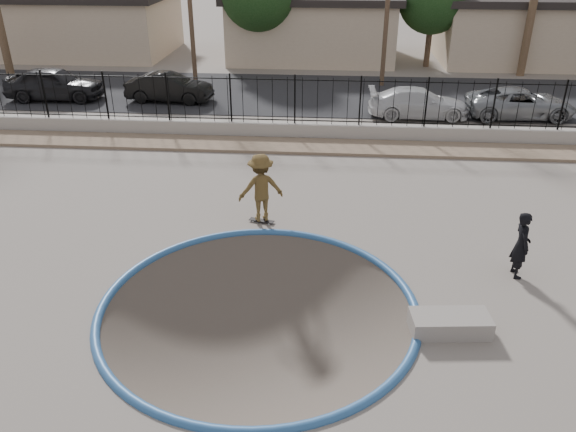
# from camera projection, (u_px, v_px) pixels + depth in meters

# --- Properties ---
(ground) EXTENTS (120.00, 120.00, 2.20)m
(ground) POSITION_uv_depth(u_px,v_px,m) (297.00, 149.00, 24.29)
(ground) COLOR slate
(ground) RESTS_ON ground
(bowl_pit) EXTENTS (6.84, 6.84, 1.80)m
(bowl_pit) POSITION_uv_depth(u_px,v_px,m) (258.00, 307.00, 12.24)
(bowl_pit) COLOR #463D36
(bowl_pit) RESTS_ON ground
(coping_ring) EXTENTS (7.04, 7.04, 0.20)m
(coping_ring) POSITION_uv_depth(u_px,v_px,m) (258.00, 307.00, 12.24)
(coping_ring) COLOR #2C5A91
(coping_ring) RESTS_ON ground
(rock_strip) EXTENTS (42.00, 1.60, 0.11)m
(rock_strip) POSITION_uv_depth(u_px,v_px,m) (293.00, 146.00, 21.28)
(rock_strip) COLOR #8B735B
(rock_strip) RESTS_ON ground
(retaining_wall) EXTENTS (42.00, 0.45, 0.60)m
(retaining_wall) POSITION_uv_depth(u_px,v_px,m) (295.00, 130.00, 22.14)
(retaining_wall) COLOR gray
(retaining_wall) RESTS_ON ground
(fence) EXTENTS (40.00, 0.04, 1.80)m
(fence) POSITION_uv_depth(u_px,v_px,m) (295.00, 101.00, 21.60)
(fence) COLOR black
(fence) RESTS_ON retaining_wall
(street) EXTENTS (90.00, 8.00, 0.04)m
(street) POSITION_uv_depth(u_px,v_px,m) (304.00, 94.00, 28.22)
(street) COLOR black
(street) RESTS_ON ground
(house_west) EXTENTS (11.60, 8.60, 3.90)m
(house_west) POSITION_uv_depth(u_px,v_px,m) (85.00, 22.00, 36.84)
(house_west) COLOR #C3A98B
(house_west) RESTS_ON ground
(house_center) EXTENTS (10.60, 8.60, 3.90)m
(house_center) POSITION_uv_depth(u_px,v_px,m) (313.00, 25.00, 35.77)
(house_center) COLOR #C3A98B
(house_center) RESTS_ON ground
(house_east) EXTENTS (12.60, 8.60, 3.90)m
(house_east) POSITION_uv_depth(u_px,v_px,m) (538.00, 28.00, 34.76)
(house_east) COLOR #C3A98B
(house_east) RESTS_ON ground
(skater) EXTENTS (1.41, 1.09, 1.93)m
(skater) POSITION_uv_depth(u_px,v_px,m) (261.00, 191.00, 15.39)
(skater) COLOR brown
(skater) RESTS_ON ground
(skateboard) EXTENTS (0.74, 0.35, 0.06)m
(skateboard) POSITION_uv_depth(u_px,v_px,m) (262.00, 221.00, 15.80)
(skateboard) COLOR black
(skateboard) RESTS_ON ground
(videographer) EXTENTS (0.42, 0.62, 1.65)m
(videographer) POSITION_uv_depth(u_px,v_px,m) (521.00, 245.00, 13.03)
(videographer) COLOR black
(videographer) RESTS_ON ground
(concrete_ledge) EXTENTS (1.66, 0.86, 0.40)m
(concrete_ledge) POSITION_uv_depth(u_px,v_px,m) (450.00, 324.00, 11.42)
(concrete_ledge) COLOR gray
(concrete_ledge) RESTS_ON ground
(car_a) EXTENTS (4.62, 2.01, 1.55)m
(car_a) POSITION_uv_depth(u_px,v_px,m) (54.00, 84.00, 26.83)
(car_a) COLOR black
(car_a) RESTS_ON street
(car_b) EXTENTS (4.10, 1.64, 1.33)m
(car_b) POSITION_uv_depth(u_px,v_px,m) (169.00, 88.00, 26.59)
(car_b) COLOR black
(car_b) RESTS_ON street
(car_c) EXTENTS (4.37, 1.87, 1.25)m
(car_c) POSITION_uv_depth(u_px,v_px,m) (419.00, 103.00, 24.36)
(car_c) COLOR silver
(car_c) RESTS_ON street
(car_d) EXTENTS (4.66, 2.31, 1.27)m
(car_d) POSITION_uv_depth(u_px,v_px,m) (520.00, 103.00, 24.30)
(car_d) COLOR gray
(car_d) RESTS_ON street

